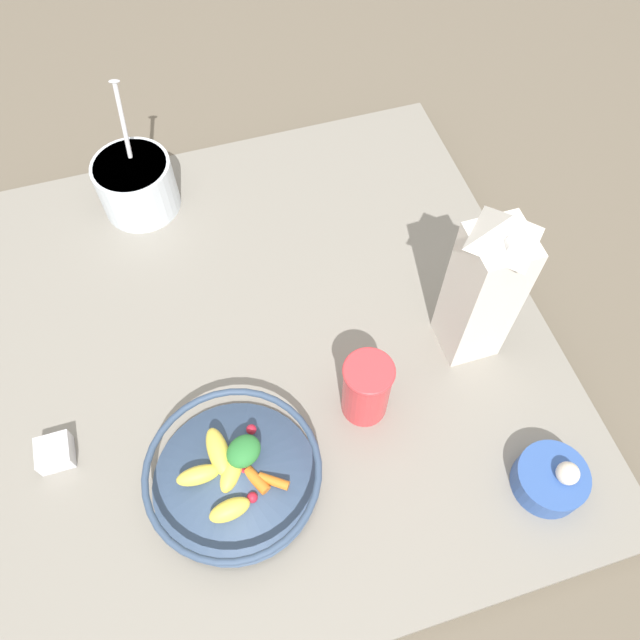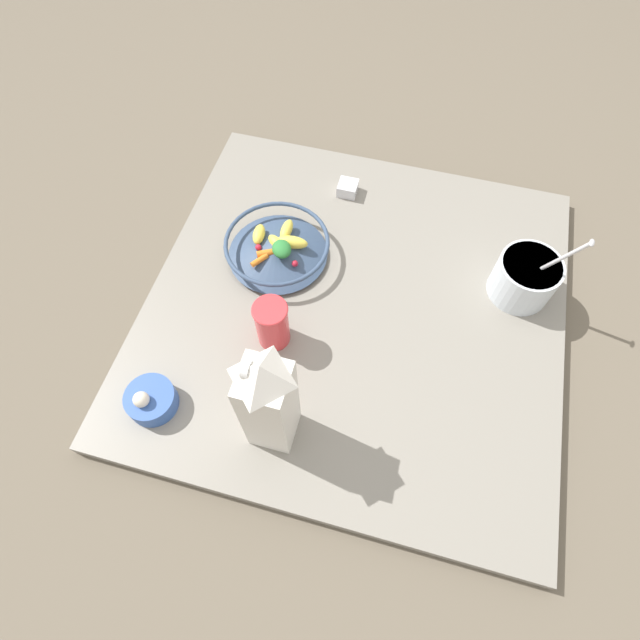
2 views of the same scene
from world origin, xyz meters
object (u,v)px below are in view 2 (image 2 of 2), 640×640
at_px(garlic_bowl, 151,400).
at_px(milk_carton, 268,402).
at_px(fruit_bowl, 277,247).
at_px(yogurt_tub, 525,277).
at_px(spice_jar, 348,189).
at_px(drinking_cup, 272,323).

bearing_deg(garlic_bowl, milk_carton, 93.54).
height_order(fruit_bowl, milk_carton, milk_carton).
bearing_deg(garlic_bowl, fruit_bowl, 162.60).
distance_m(fruit_bowl, yogurt_tub, 0.56).
bearing_deg(spice_jar, milk_carton, 0.75).
xyz_separation_m(drinking_cup, garlic_bowl, (0.21, -0.19, -0.04)).
xyz_separation_m(milk_carton, spice_jar, (-0.65, -0.01, -0.14)).
distance_m(yogurt_tub, spice_jar, 0.49).
height_order(yogurt_tub, garlic_bowl, yogurt_tub).
distance_m(milk_carton, drinking_cup, 0.22).
relative_size(fruit_bowl, garlic_bowl, 2.45).
bearing_deg(garlic_bowl, drinking_cup, 137.80).
distance_m(milk_carton, spice_jar, 0.66).
xyz_separation_m(milk_carton, yogurt_tub, (-0.45, 0.44, -0.10)).
distance_m(fruit_bowl, milk_carton, 0.44).
bearing_deg(fruit_bowl, milk_carton, 16.53).
bearing_deg(garlic_bowl, yogurt_tub, 124.18).
relative_size(yogurt_tub, garlic_bowl, 2.23).
bearing_deg(spice_jar, drinking_cup, -6.91).
xyz_separation_m(fruit_bowl, yogurt_tub, (-0.05, 0.56, 0.02)).
relative_size(drinking_cup, garlic_bowl, 1.22).
relative_size(milk_carton, garlic_bowl, 3.04).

